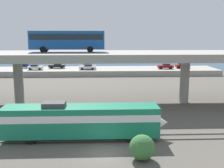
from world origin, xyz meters
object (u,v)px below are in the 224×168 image
at_px(parked_car_0, 88,66).
at_px(parked_car_2, 57,66).
at_px(parked_car_5, 35,67).
at_px(parked_car_3, 182,66).
at_px(parked_car_6, 24,65).
at_px(parked_car_4, 88,67).
at_px(train_locomotive, 89,119).
at_px(transit_bus_on_overpass, 67,39).
at_px(parked_car_1, 166,66).

distance_m(parked_car_0, parked_car_2, 8.93).
bearing_deg(parked_car_0, parked_car_5, -169.75).
xyz_separation_m(parked_car_3, parked_car_6, (-46.07, 2.70, 0.00)).
xyz_separation_m(parked_car_0, parked_car_2, (-8.91, 0.70, 0.00)).
distance_m(parked_car_3, parked_car_4, 27.43).
distance_m(train_locomotive, parked_car_2, 53.26).
height_order(transit_bus_on_overpass, parked_car_6, transit_bus_on_overpass).
xyz_separation_m(parked_car_1, parked_car_4, (-22.15, -0.89, 0.00)).
distance_m(parked_car_1, parked_car_4, 22.17).
distance_m(parked_car_2, parked_car_3, 36.35).
height_order(parked_car_0, parked_car_3, same).
height_order(train_locomotive, parked_car_5, train_locomotive).
xyz_separation_m(parked_car_2, parked_car_6, (-9.75, 1.27, -0.00)).
distance_m(parked_car_1, parked_car_3, 5.33).
bearing_deg(train_locomotive, parked_car_4, 92.61).
bearing_deg(parked_car_5, parked_car_6, 132.88).
bearing_deg(parked_car_3, parked_car_6, 176.64).
relative_size(transit_bus_on_overpass, parked_car_5, 2.93).
height_order(parked_car_4, parked_car_5, same).
bearing_deg(transit_bus_on_overpass, parked_car_2, 101.53).
bearing_deg(parked_car_4, parked_car_3, -175.72).
bearing_deg(transit_bus_on_overpass, train_locomotive, -76.67).
bearing_deg(parked_car_1, transit_bus_on_overpass, 53.70).
relative_size(parked_car_1, parked_car_3, 1.10).
bearing_deg(parked_car_2, parked_car_6, -7.42).
bearing_deg(transit_bus_on_overpass, parked_car_0, 87.13).
distance_m(parked_car_2, parked_car_4, 9.62).
relative_size(parked_car_5, parked_car_6, 1.02).
distance_m(parked_car_5, parked_car_6, 6.24).
bearing_deg(train_locomotive, parked_car_3, 63.60).
bearing_deg(parked_car_5, parked_car_3, 2.56).
relative_size(transit_bus_on_overpass, parked_car_2, 2.58).
bearing_deg(parked_car_2, parked_car_3, 177.74).
xyz_separation_m(train_locomotive, parked_car_2, (-11.18, 52.07, 0.10)).
bearing_deg(parked_car_0, transit_bus_on_overpass, -92.87).
bearing_deg(parked_car_5, transit_bus_on_overpass, -68.30).
relative_size(parked_car_4, parked_car_5, 1.13).
bearing_deg(parked_car_3, parked_car_1, -167.45).
bearing_deg(parked_car_4, parked_car_2, -21.23).
bearing_deg(parked_car_0, parked_car_3, -1.54).
relative_size(train_locomotive, parked_car_3, 4.45).
relative_size(parked_car_3, parked_car_4, 0.87).
bearing_deg(parked_car_3, train_locomotive, -116.40).
height_order(train_locomotive, transit_bus_on_overpass, transit_bus_on_overpass).
bearing_deg(parked_car_0, train_locomotive, -87.46).
bearing_deg(parked_car_4, parked_car_0, -88.76).
height_order(parked_car_2, parked_car_3, same).
relative_size(train_locomotive, parked_car_1, 4.05).
relative_size(parked_car_4, parked_car_6, 1.15).
distance_m(train_locomotive, parked_car_5, 51.55).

